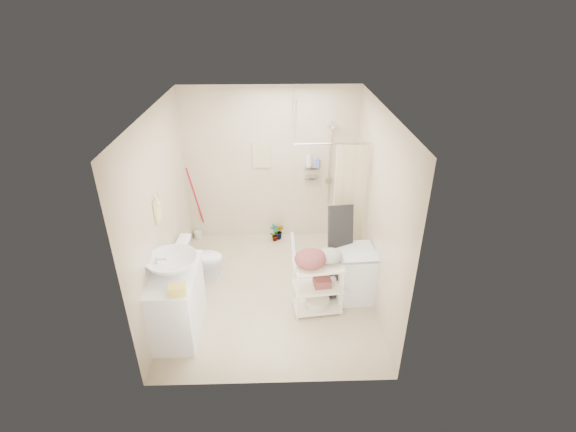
% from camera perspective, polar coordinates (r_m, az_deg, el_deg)
% --- Properties ---
extents(floor, '(3.20, 3.20, 0.00)m').
position_cam_1_polar(floor, '(6.11, -2.19, -10.24)').
color(floor, beige).
rests_on(floor, ground).
extents(ceiling, '(2.80, 3.20, 0.04)m').
position_cam_1_polar(ceiling, '(4.94, -2.75, 14.15)').
color(ceiling, silver).
rests_on(ceiling, ground).
extents(wall_back, '(2.80, 0.04, 2.60)m').
position_cam_1_polar(wall_back, '(6.86, -2.34, 6.82)').
color(wall_back, beige).
rests_on(wall_back, ground).
extents(wall_front, '(2.80, 0.04, 2.60)m').
position_cam_1_polar(wall_front, '(4.05, -2.61, -9.87)').
color(wall_front, beige).
rests_on(wall_front, ground).
extents(wall_left, '(0.04, 3.20, 2.60)m').
position_cam_1_polar(wall_left, '(5.60, -16.92, 0.42)').
color(wall_left, beige).
rests_on(wall_left, ground).
extents(wall_right, '(0.04, 3.20, 2.60)m').
position_cam_1_polar(wall_right, '(5.56, 12.15, 0.83)').
color(wall_right, beige).
rests_on(wall_right, ground).
extents(vanity, '(0.57, 1.00, 0.88)m').
position_cam_1_polar(vanity, '(5.40, -14.95, -11.32)').
color(vanity, white).
rests_on(vanity, ground).
extents(sink, '(0.65, 0.65, 0.21)m').
position_cam_1_polar(sink, '(5.10, -15.54, -6.44)').
color(sink, white).
rests_on(sink, vanity).
extents(counter_basket, '(0.21, 0.18, 0.10)m').
position_cam_1_polar(counter_basket, '(4.78, -14.88, -9.69)').
color(counter_basket, '#E9CD4F').
rests_on(counter_basket, vanity).
extents(floor_basket, '(0.29, 0.23, 0.16)m').
position_cam_1_polar(floor_basket, '(5.41, -13.89, -16.28)').
color(floor_basket, yellow).
rests_on(floor_basket, ground).
extents(toilet, '(0.68, 0.43, 0.66)m').
position_cam_1_polar(toilet, '(6.34, -11.72, -5.65)').
color(toilet, white).
rests_on(toilet, ground).
extents(mop, '(0.14, 0.14, 1.37)m').
position_cam_1_polar(mop, '(7.17, -12.69, 1.71)').
color(mop, '#A51118').
rests_on(mop, ground).
extents(potted_plant_a, '(0.20, 0.20, 0.32)m').
position_cam_1_polar(potted_plant_a, '(7.17, -1.86, -2.31)').
color(potted_plant_a, '#9A5135').
rests_on(potted_plant_a, ground).
extents(potted_plant_b, '(0.20, 0.18, 0.29)m').
position_cam_1_polar(potted_plant_b, '(7.22, -1.21, -2.16)').
color(potted_plant_b, brown).
rests_on(potted_plant_b, ground).
extents(hanging_towel, '(0.28, 0.03, 0.42)m').
position_cam_1_polar(hanging_towel, '(6.77, -3.66, 8.32)').
color(hanging_towel, beige).
rests_on(hanging_towel, wall_back).
extents(towel_ring, '(0.04, 0.22, 0.34)m').
position_cam_1_polar(towel_ring, '(5.35, -17.45, 1.04)').
color(towel_ring, '#F0E387').
rests_on(towel_ring, wall_left).
extents(tp_holder, '(0.08, 0.12, 0.14)m').
position_cam_1_polar(tp_holder, '(5.91, -15.66, -4.33)').
color(tp_holder, silver).
rests_on(tp_holder, wall_left).
extents(shower, '(1.10, 1.10, 2.10)m').
position_cam_1_polar(shower, '(6.50, 5.20, 3.06)').
color(shower, white).
rests_on(shower, ground).
extents(shampoo_bottle_a, '(0.11, 0.11, 0.26)m').
position_cam_1_polar(shampoo_bottle_a, '(6.76, 2.85, 7.85)').
color(shampoo_bottle_a, silver).
rests_on(shampoo_bottle_a, shower).
extents(shampoo_bottle_b, '(0.09, 0.09, 0.16)m').
position_cam_1_polar(shampoo_bottle_b, '(6.77, 4.08, 7.39)').
color(shampoo_bottle_b, '#4C63B4').
rests_on(shampoo_bottle_b, shower).
extents(washing_machine, '(0.54, 0.56, 0.75)m').
position_cam_1_polar(washing_machine, '(5.88, 9.02, -7.79)').
color(washing_machine, silver).
rests_on(washing_machine, ground).
extents(laundry_rack, '(0.67, 0.44, 0.87)m').
position_cam_1_polar(laundry_rack, '(5.55, 4.12, -9.16)').
color(laundry_rack, white).
rests_on(laundry_rack, ground).
extents(ironing_board, '(0.39, 0.25, 1.34)m').
position_cam_1_polar(ironing_board, '(5.77, 7.17, -4.86)').
color(ironing_board, black).
rests_on(ironing_board, ground).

